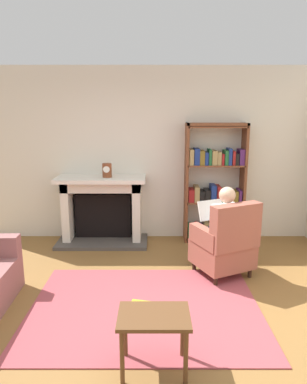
{
  "coord_description": "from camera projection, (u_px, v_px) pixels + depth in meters",
  "views": [
    {
      "loc": [
        0.09,
        -3.03,
        2.02
      ],
      "look_at": [
        0.1,
        1.2,
        1.05
      ],
      "focal_mm": 32.91,
      "sensor_mm": 36.0,
      "label": 1
    }
  ],
  "objects": [
    {
      "name": "side_table",
      "position": [
        153.0,
        324.0,
        2.73
      ],
      "size": [
        0.56,
        0.39,
        0.49
      ],
      "color": "brown",
      "rests_on": "ground"
    },
    {
      "name": "seated_reader",
      "position": [
        220.0,
        226.0,
        4.41
      ],
      "size": [
        0.51,
        0.6,
        1.14
      ],
      "rotation": [
        0.0,
        0.0,
        3.58
      ],
      "color": "white",
      "rests_on": "ground"
    },
    {
      "name": "fireplace",
      "position": [
        102.0,
        207.0,
        5.52
      ],
      "size": [
        1.4,
        0.64,
        1.05
      ],
      "color": "#4C4742",
      "rests_on": "ground"
    },
    {
      "name": "mantel_clock",
      "position": [
        106.0,
        170.0,
        5.28
      ],
      "size": [
        0.14,
        0.14,
        0.21
      ],
      "color": "brown",
      "rests_on": "fireplace"
    },
    {
      "name": "area_rug",
      "position": [
        144.0,
        308.0,
        3.69
      ],
      "size": [
        2.4,
        1.8,
        0.01
      ],
      "primitive_type": "cube",
      "color": "#9D4249",
      "rests_on": "ground"
    },
    {
      "name": "back_wall",
      "position": [
        147.0,
        155.0,
        5.59
      ],
      "size": [
        5.6,
        0.1,
        2.7
      ],
      "primitive_type": "cube",
      "color": "beige",
      "rests_on": "ground"
    },
    {
      "name": "bookshelf",
      "position": [
        213.0,
        186.0,
        5.48
      ],
      "size": [
        0.92,
        0.32,
        1.85
      ],
      "color": "brown",
      "rests_on": "ground"
    },
    {
      "name": "armchair_reading",
      "position": [
        225.0,
        244.0,
        4.35
      ],
      "size": [
        0.84,
        0.83,
        0.97
      ],
      "rotation": [
        0.0,
        0.0,
        3.58
      ],
      "color": "#331E14",
      "rests_on": "ground"
    },
    {
      "name": "ground",
      "position": [
        143.0,
        325.0,
        3.4
      ],
      "size": [
        14.0,
        14.0,
        0.0
      ],
      "primitive_type": "plane",
      "color": "brown"
    },
    {
      "name": "scattered_books",
      "position": [
        150.0,
        311.0,
        3.59
      ],
      "size": [
        0.59,
        0.5,
        0.04
      ],
      "color": "gold",
      "rests_on": "area_rug"
    }
  ]
}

